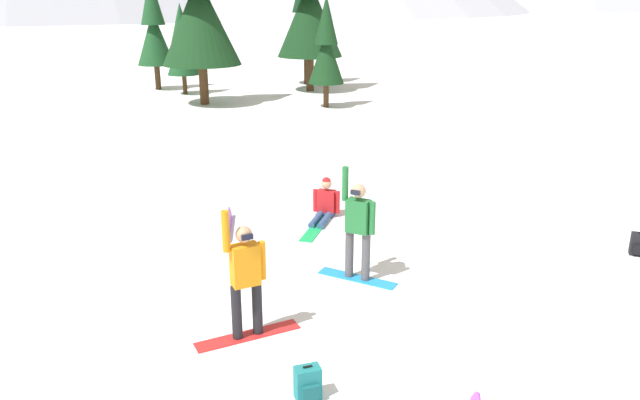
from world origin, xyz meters
The scene contains 13 objects.
ground_plane centered at (0.00, 0.00, 0.00)m, with size 800.00×800.00×0.00m, color white.
snowboarder_foreground centered at (-3.89, -0.13, 0.95)m, with size 1.50×1.07×2.02m.
snowboarder_midground centered at (-2.33, 1.96, 0.97)m, with size 1.44×0.83×2.04m.
snowboarder_background centered at (-3.17, 5.03, 0.31)m, with size 0.75×1.83×0.92m.
loose_snowboard_near_left centered at (-5.19, 4.16, 0.13)m, with size 0.37×1.68×0.25m.
backpack_teal centered at (-2.84, -1.52, 0.21)m, with size 0.37×0.35×0.47m.
backpack_black centered at (3.09, 3.51, 0.21)m, with size 0.36×0.32×0.47m.
pine_tree_leaning centered at (-5.91, 26.73, 3.68)m, with size 2.43×2.43×6.76m.
pine_tree_tall centered at (-5.46, 24.09, 4.35)m, with size 3.32×3.32×7.98m.
pine_tree_slender centered at (-9.86, 19.60, 4.41)m, with size 3.51×3.51×8.07m.
pine_tree_young centered at (-11.64, 22.47, 2.40)m, with size 1.61×1.61×4.41m.
pine_tree_twin centered at (-4.25, 19.33, 2.62)m, with size 1.57×1.57×4.81m.
pine_tree_broad centered at (-13.52, 23.91, 3.15)m, with size 1.88×1.88×5.80m.
Camera 1 is at (-2.12, -8.04, 4.85)m, focal length 34.61 mm.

